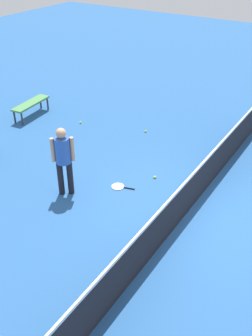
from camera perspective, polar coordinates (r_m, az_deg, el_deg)
name	(u,v)px	position (r m, az deg, el deg)	size (l,w,h in m)	color
ground_plane	(189,210)	(8.78, 9.25, -6.10)	(40.00, 40.00, 0.00)	#265693
court_net	(191,192)	(8.48, 9.54, -3.44)	(10.09, 0.09, 1.07)	#4C4C51
player_near_side	(63,156)	(8.74, -9.24, 1.73)	(0.48, 0.48, 1.70)	black
tennis_racket_near_player	(119,187)	(9.37, -1.05, -2.76)	(0.39, 0.61, 0.03)	white
tennis_ball_near_player	(69,173)	(9.93, -8.39, -0.77)	(0.07, 0.07, 0.07)	#C6E033
tennis_ball_by_net	(146,131)	(11.89, 2.90, 5.44)	(0.07, 0.07, 0.07)	#C6E033
tennis_ball_midcourt	(155,177)	(9.70, 4.27, -1.34)	(0.07, 0.07, 0.07)	#C6E033
tennis_ball_baseline	(80,123)	(12.51, -6.73, 6.67)	(0.07, 0.07, 0.07)	#C6E033
courtside_bench	(31,104)	(13.17, -13.86, 9.11)	(1.53, 0.55, 0.48)	#4C8C4C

